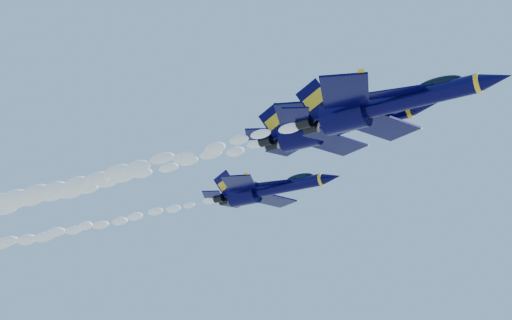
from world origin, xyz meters
The scene contains 6 objects.
jet_lead centered at (14.15, -10.22, 151.37)m, with size 18.10×14.85×6.73m.
smoke_trail_jet_lead centered at (-17.18, -10.22, 150.96)m, with size 47.18×2.02×1.82m, color white.
jet_second centered at (6.33, -3.52, 153.71)m, with size 18.18×14.91×6.76m.
smoke_trail_jet_second centered at (-25.02, -3.52, 153.30)m, with size 47.18×2.03×1.82m, color white.
jet_third centered at (-6.86, 6.39, 152.43)m, with size 16.34×13.40×6.07m.
smoke_trail_jet_third centered at (-37.43, 6.39, 152.03)m, with size 47.18×1.82×1.64m, color white.
Camera 1 is at (32.84, -61.49, 125.89)m, focal length 50.00 mm.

